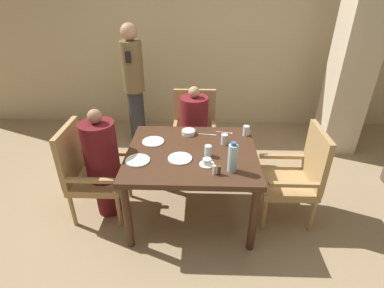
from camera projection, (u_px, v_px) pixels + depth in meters
The scene contains 23 objects.
ground_plane at pixel (192, 211), 3.12m from camera, with size 16.00×16.00×0.00m, color #9E8460.
wall_back at pixel (197, 34), 4.37m from camera, with size 8.00×0.06×2.80m.
pillar_stone at pixel (356, 50), 3.64m from camera, with size 0.45×0.45×2.70m.
dining_table at pixel (192, 160), 2.80m from camera, with size 1.20×1.04×0.73m.
chair_left_side at pixel (89, 170), 2.90m from camera, with size 0.51×0.51×0.96m.
diner_in_left_chair at pixel (103, 163), 2.86m from camera, with size 0.32×0.32×1.13m.
chair_far_side at pixel (194, 129), 3.67m from camera, with size 0.51×0.51×0.96m.
diner_in_far_chair at pixel (194, 130), 3.52m from camera, with size 0.32×0.32×1.09m.
chair_right_side at pixel (297, 174), 2.84m from camera, with size 0.51×0.51×0.96m.
standing_host at pixel (134, 83), 4.02m from camera, with size 0.28×0.32×1.65m.
plate_main_left at pixel (138, 160), 2.62m from camera, with size 0.21×0.21×0.01m.
plate_main_right at pixel (153, 142), 2.91m from camera, with size 0.21×0.21×0.01m.
plate_dessert_center at pixel (180, 158), 2.64m from camera, with size 0.21×0.21×0.01m.
teacup_with_saucer at pixel (207, 162), 2.56m from camera, with size 0.13×0.13×0.06m.
bowl_small at pixel (188, 132), 3.05m from camera, with size 0.14×0.14×0.04m.
water_bottle at pixel (233, 158), 2.43m from camera, with size 0.08×0.08×0.27m.
glass_tall_near at pixel (246, 131), 3.02m from camera, with size 0.06×0.06×0.10m.
glass_tall_mid at pixel (224, 139), 2.86m from camera, with size 0.06×0.06×0.10m.
glass_tall_far at pixel (208, 151), 2.67m from camera, with size 0.06×0.06×0.10m.
salt_shaker at pixel (214, 170), 2.42m from camera, with size 0.03×0.03×0.08m.
pepper_shaker at pixel (219, 170), 2.42m from camera, with size 0.03×0.03×0.08m.
fork_beside_plate at pixel (226, 133), 3.09m from camera, with size 0.17×0.05×0.00m.
knife_beside_plate at pixel (208, 135), 3.05m from camera, with size 0.18×0.03×0.00m.
Camera 1 is at (0.08, -2.37, 2.14)m, focal length 28.00 mm.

